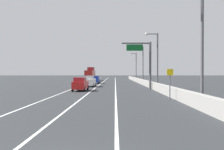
{
  "coord_description": "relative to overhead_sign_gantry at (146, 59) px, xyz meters",
  "views": [
    {
      "loc": [
        1.44,
        -6.04,
        2.66
      ],
      "look_at": [
        0.76,
        46.66,
        2.13
      ],
      "focal_mm": 39.26,
      "sensor_mm": 36.0,
      "label": 1
    }
  ],
  "objects": [
    {
      "name": "box_truck",
      "position": [
        -12.82,
        39.4,
        -2.71
      ],
      "size": [
        2.62,
        9.59,
        4.4
      ],
      "color": "#A51E19",
      "rests_on": "ground_plane"
    },
    {
      "name": "lane_stripe_center",
      "position": [
        -8.26,
        22.26,
        -4.73
      ],
      "size": [
        0.16,
        130.0,
        0.0
      ],
      "primitive_type": "cube",
      "color": "silver",
      "rests_on": "ground_plane"
    },
    {
      "name": "lamp_post_right_fourth",
      "position": [
        1.74,
        40.88,
        0.56
      ],
      "size": [
        2.14,
        0.44,
        9.1
      ],
      "color": "#4C4C51",
      "rests_on": "ground_plane"
    },
    {
      "name": "car_blue_2",
      "position": [
        -9.53,
        20.2,
        -3.8
      ],
      "size": [
        2.0,
        4.14,
        1.86
      ],
      "color": "#1E389E",
      "rests_on": "ground_plane"
    },
    {
      "name": "lamp_post_right_near",
      "position": [
        1.81,
        -19.26,
        0.56
      ],
      "size": [
        2.14,
        0.44,
        9.1
      ],
      "color": "#4C4C51",
      "rests_on": "ground_plane"
    },
    {
      "name": "car_white_0",
      "position": [
        -9.63,
        6.92,
        -3.7
      ],
      "size": [
        2.07,
        4.6,
        2.07
      ],
      "color": "white",
      "rests_on": "ground_plane"
    },
    {
      "name": "overhead_sign_gantry",
      "position": [
        0.0,
        0.0,
        0.0
      ],
      "size": [
        4.68,
        0.36,
        7.5
      ],
      "color": "#47474C",
      "rests_on": "ground_plane"
    },
    {
      "name": "jersey_barrier_right",
      "position": [
        1.34,
        7.26,
        -4.18
      ],
      "size": [
        0.6,
        120.0,
        1.1
      ],
      "primitive_type": "cube",
      "color": "gray",
      "rests_on": "ground_plane"
    },
    {
      "name": "car_red_1",
      "position": [
        -9.84,
        -3.46,
        -3.75
      ],
      "size": [
        1.95,
        4.51,
        1.97
      ],
      "color": "red",
      "rests_on": "ground_plane"
    },
    {
      "name": "lamp_post_right_third",
      "position": [
        1.68,
        20.83,
        0.56
      ],
      "size": [
        2.14,
        0.44,
        9.1
      ],
      "color": "#4C4C51",
      "rests_on": "ground_plane"
    },
    {
      "name": "lamp_post_right_second",
      "position": [
        1.74,
        0.79,
        0.56
      ],
      "size": [
        2.14,
        0.44,
        9.1
      ],
      "color": "#4C4C51",
      "rests_on": "ground_plane"
    },
    {
      "name": "speed_advisory_sign",
      "position": [
        0.44,
        -15.26,
        -2.96
      ],
      "size": [
        0.6,
        0.11,
        3.0
      ],
      "color": "#4C4C51",
      "rests_on": "ground_plane"
    },
    {
      "name": "lane_stripe_left",
      "position": [
        -11.76,
        22.26,
        -4.73
      ],
      "size": [
        0.16,
        130.0,
        0.0
      ],
      "primitive_type": "cube",
      "color": "silver",
      "rests_on": "ground_plane"
    },
    {
      "name": "ground_plane",
      "position": [
        -6.26,
        31.26,
        -4.73
      ],
      "size": [
        320.0,
        320.0,
        0.0
      ],
      "primitive_type": "plane",
      "color": "#26282B"
    },
    {
      "name": "lane_stripe_right",
      "position": [
        -4.76,
        22.26,
        -4.73
      ],
      "size": [
        0.16,
        130.0,
        0.0
      ],
      "primitive_type": "cube",
      "color": "silver",
      "rests_on": "ground_plane"
    }
  ]
}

